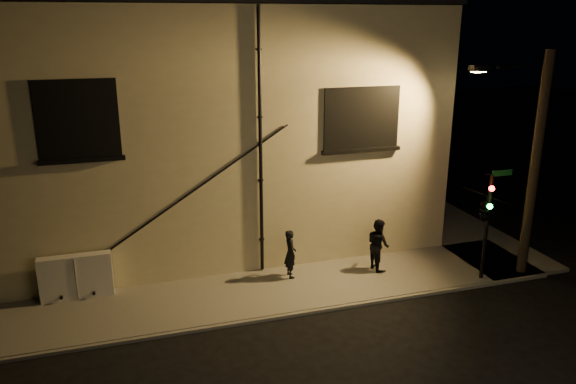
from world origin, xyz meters
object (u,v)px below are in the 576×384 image
object	(u,v)px
utility_cabinet	(76,277)
pedestrian_a	(290,254)
streetlamp_pole	(532,161)
traffic_signal	(485,209)
pedestrian_b	(378,244)

from	to	relation	value
utility_cabinet	pedestrian_a	bearing A→B (deg)	-4.46
streetlamp_pole	traffic_signal	bearing A→B (deg)	-172.53
utility_cabinet	traffic_signal	distance (m)	12.45
utility_cabinet	pedestrian_b	xyz separation A→B (m)	(9.39, -0.78, 0.19)
pedestrian_a	streetlamp_pole	size ratio (longest dim) A/B	0.22
pedestrian_a	traffic_signal	xyz separation A→B (m)	(5.62, -2.01, 1.59)
utility_cabinet	pedestrian_a	xyz separation A→B (m)	(6.46, -0.50, 0.12)
traffic_signal	pedestrian_b	bearing A→B (deg)	147.18
pedestrian_a	pedestrian_b	distance (m)	2.95
pedestrian_b	traffic_signal	size ratio (longest dim) A/B	0.49
utility_cabinet	pedestrian_a	distance (m)	6.48
utility_cabinet	pedestrian_a	size ratio (longest dim) A/B	1.30
traffic_signal	streetlamp_pole	bearing A→B (deg)	7.47
pedestrian_b	traffic_signal	distance (m)	3.53
pedestrian_b	streetlamp_pole	size ratio (longest dim) A/B	0.24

